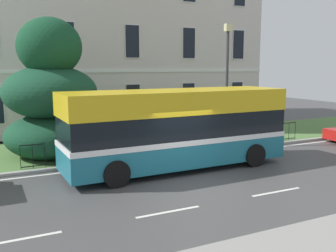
{
  "coord_description": "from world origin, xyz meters",
  "views": [
    {
      "loc": [
        -6.51,
        -11.07,
        4.13
      ],
      "look_at": [
        0.57,
        3.52,
        1.56
      ],
      "focal_mm": 40.39,
      "sensor_mm": 36.0,
      "label": 1
    }
  ],
  "objects_px": {
    "evergreen_tree": "(52,101)",
    "single_decker_bus": "(177,128)",
    "street_lamp_post": "(227,76)",
    "georgian_townhouse": "(107,26)",
    "litter_bin": "(120,144)"
  },
  "relations": [
    {
      "from": "litter_bin",
      "to": "single_decker_bus",
      "type": "bearing_deg",
      "value": -57.5
    },
    {
      "from": "evergreen_tree",
      "to": "litter_bin",
      "type": "relative_size",
      "value": 5.44
    },
    {
      "from": "single_decker_bus",
      "to": "litter_bin",
      "type": "relative_size",
      "value": 8.03
    },
    {
      "from": "evergreen_tree",
      "to": "street_lamp_post",
      "type": "xyz_separation_m",
      "value": [
        8.39,
        -1.49,
        1.06
      ]
    },
    {
      "from": "georgian_townhouse",
      "to": "evergreen_tree",
      "type": "bearing_deg",
      "value": -120.5
    },
    {
      "from": "georgian_townhouse",
      "to": "street_lamp_post",
      "type": "xyz_separation_m",
      "value": [
        2.85,
        -10.88,
        -3.34
      ]
    },
    {
      "from": "georgian_townhouse",
      "to": "litter_bin",
      "type": "relative_size",
      "value": 17.25
    },
    {
      "from": "georgian_townhouse",
      "to": "evergreen_tree",
      "type": "relative_size",
      "value": 3.17
    },
    {
      "from": "single_decker_bus",
      "to": "litter_bin",
      "type": "height_order",
      "value": "single_decker_bus"
    },
    {
      "from": "evergreen_tree",
      "to": "single_decker_bus",
      "type": "bearing_deg",
      "value": -44.34
    },
    {
      "from": "single_decker_bus",
      "to": "litter_bin",
      "type": "bearing_deg",
      "value": 121.25
    },
    {
      "from": "evergreen_tree",
      "to": "litter_bin",
      "type": "distance_m",
      "value": 3.6
    },
    {
      "from": "evergreen_tree",
      "to": "single_decker_bus",
      "type": "relative_size",
      "value": 0.68
    },
    {
      "from": "street_lamp_post",
      "to": "evergreen_tree",
      "type": "bearing_deg",
      "value": 169.94
    },
    {
      "from": "evergreen_tree",
      "to": "single_decker_bus",
      "type": "height_order",
      "value": "evergreen_tree"
    }
  ]
}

